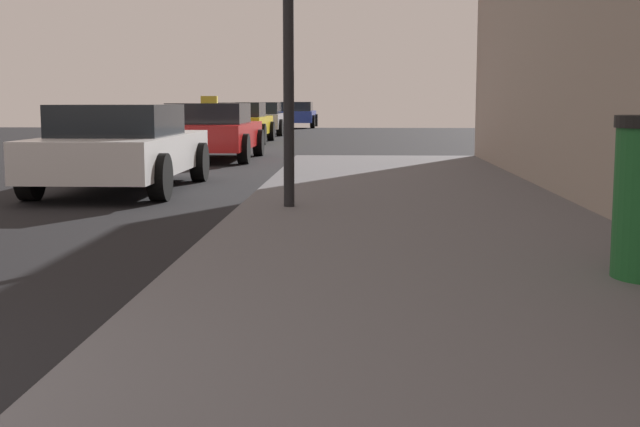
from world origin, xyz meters
The scene contains 5 objects.
car_white centered at (-0.15, 9.96, 0.65)m, with size 1.97×4.46×1.27m.
car_red centered at (0.02, 16.69, 0.65)m, with size 2.05×4.25×1.43m.
car_yellow centered at (-0.44, 24.65, 0.65)m, with size 1.96×4.13×1.27m.
car_silver centered at (-0.53, 30.99, 0.65)m, with size 2.04×4.00×1.27m.
car_blue centered at (0.27, 40.60, 0.65)m, with size 1.93×4.52×1.27m.
Camera 1 is at (3.34, -2.64, 1.32)m, focal length 48.26 mm.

